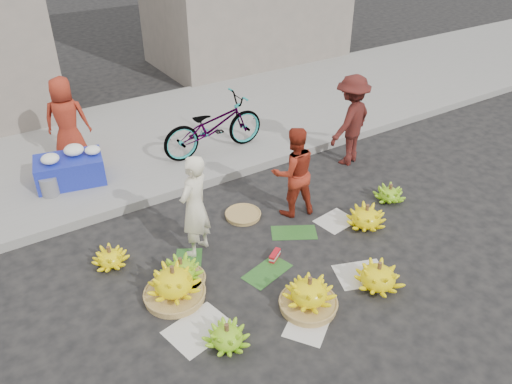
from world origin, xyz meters
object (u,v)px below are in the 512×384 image
banana_bunch_4 (366,217)px  vendor_cream (194,206)px  bicycle (213,126)px  banana_bunch_0 (174,284)px  flower_table (70,168)px

banana_bunch_4 → vendor_cream: bearing=161.0°
banana_bunch_4 → bicycle: size_ratio=0.33×
banana_bunch_0 → flower_table: flower_table is taller
banana_bunch_4 → banana_bunch_0: bearing=177.3°
bicycle → banana_bunch_0: bearing=144.5°
banana_bunch_0 → bicycle: 3.69m
vendor_cream → flower_table: size_ratio=1.26×
flower_table → vendor_cream: bearing=-57.7°
flower_table → bicycle: (2.49, -0.30, 0.26)m
vendor_cream → bicycle: (1.52, 2.29, -0.10)m
vendor_cream → banana_bunch_4: bearing=131.9°
vendor_cream → bicycle: 2.75m
banana_bunch_0 → flower_table: bearing=95.6°
flower_table → banana_bunch_4: bearing=-33.9°
banana_bunch_4 → flower_table: (-3.32, 3.40, 0.21)m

